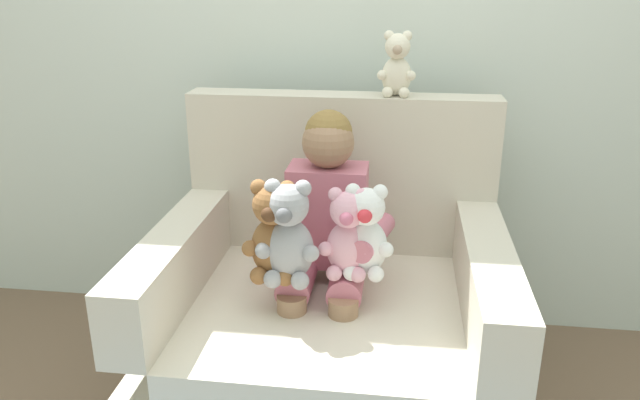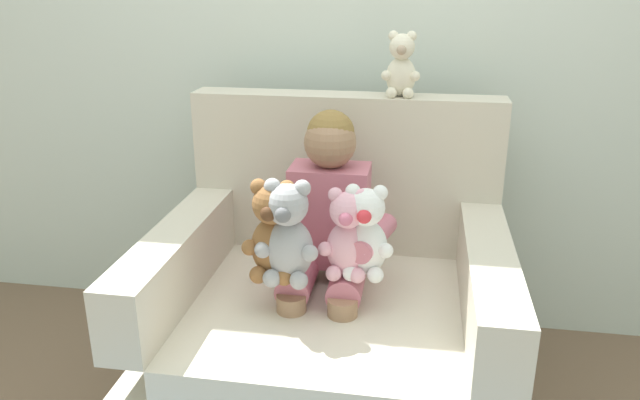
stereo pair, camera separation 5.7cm
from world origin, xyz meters
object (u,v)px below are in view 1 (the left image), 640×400
Objects in this scene: plush_pink at (348,236)px; plush_grey at (288,235)px; armchair at (330,318)px; seated_child at (325,226)px; plush_white at (365,234)px; plush_cream_on_backrest at (397,66)px; plush_brown at (274,234)px.

plush_grey is at bearing -150.09° from plush_pink.
armchair is 0.42m from plush_grey.
plush_white is at bearing -50.24° from seated_child.
plush_cream_on_backrest reaches higher than plush_grey.
plush_brown is at bearing 145.63° from plush_grey.
armchair is at bearing -122.07° from plush_cream_on_backrest.
plush_white is 0.91× the size of plush_grey.
plush_cream_on_backrest is at bearing 50.27° from plush_brown.
plush_cream_on_backrest reaches higher than armchair.
seated_child is 0.19m from plush_white.
plush_grey is (-0.22, -0.07, 0.01)m from plush_white.
seated_child is at bearing 50.26° from plush_grey.
plush_pink is 0.18m from plush_grey.
plush_brown is 0.97× the size of plush_grey.
seated_child is 3.68× the size of plush_cream_on_backrest.
armchair is 0.37m from plush_pink.
seated_child reaches higher than plush_brown.
plush_grey is at bearing -160.46° from plush_white.
plush_cream_on_backrest reaches higher than plush_pink.
plush_white is (0.05, 0.01, 0.01)m from plush_pink.
plush_pink is 0.05m from plush_white.
plush_pink is at bearing 6.03° from plush_brown.
seated_child is at bearing 131.88° from plush_pink.
seated_child is 0.22m from plush_grey.
seated_child is 0.23m from plush_brown.
seated_child reaches higher than plush_grey.
seated_child is 2.79× the size of plush_white.
armchair is at bearing 142.81° from plush_white.
armchair is at bearing 41.04° from plush_grey.
plush_grey reaches higher than plush_brown.
plush_brown is 0.05m from plush_grey.
plush_brown is 1.07× the size of plush_white.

